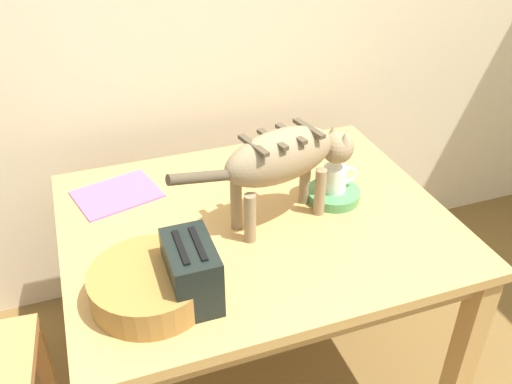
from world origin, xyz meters
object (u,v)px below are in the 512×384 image
(dining_table, at_px, (256,239))
(wicker_basket, at_px, (150,284))
(saucer_bowl, at_px, (333,194))
(toaster, at_px, (192,272))
(coffee_mug, at_px, (336,179))
(book_stack, at_px, (287,160))
(magazine, at_px, (117,194))
(cat, at_px, (286,158))

(dining_table, bearing_deg, wicker_basket, -147.48)
(saucer_bowl, distance_m, toaster, 0.63)
(dining_table, xyz_separation_m, toaster, (-0.28, -0.28, 0.17))
(dining_table, xyz_separation_m, wicker_basket, (-0.38, -0.24, 0.13))
(wicker_basket, bearing_deg, coffee_mug, 21.43)
(saucer_bowl, bearing_deg, wicker_basket, -158.45)
(saucer_bowl, distance_m, book_stack, 0.27)
(dining_table, bearing_deg, coffee_mug, 3.81)
(dining_table, height_order, toaster, toaster)
(magazine, distance_m, toaster, 0.58)
(saucer_bowl, bearing_deg, dining_table, -176.13)
(magazine, bearing_deg, toaster, -92.29)
(wicker_basket, bearing_deg, saucer_bowl, 21.55)
(magazine, xyz_separation_m, book_stack, (0.62, -0.00, 0.01))
(dining_table, relative_size, saucer_bowl, 6.77)
(magazine, height_order, toaster, toaster)
(toaster, bearing_deg, book_stack, 48.52)
(dining_table, height_order, wicker_basket, wicker_basket)
(cat, distance_m, coffee_mug, 0.25)
(cat, distance_m, saucer_bowl, 0.29)
(saucer_bowl, xyz_separation_m, book_stack, (-0.06, 0.27, 0.00))
(book_stack, xyz_separation_m, toaster, (-0.50, -0.56, 0.07))
(dining_table, xyz_separation_m, coffee_mug, (0.29, 0.02, 0.16))
(toaster, bearing_deg, wicker_basket, 161.34)
(coffee_mug, height_order, toaster, toaster)
(wicker_basket, bearing_deg, cat, 24.89)
(magazine, relative_size, book_stack, 1.42)
(saucer_bowl, relative_size, wicker_basket, 0.56)
(dining_table, distance_m, cat, 0.32)
(book_stack, bearing_deg, wicker_basket, -138.78)
(dining_table, relative_size, coffee_mug, 10.05)
(dining_table, xyz_separation_m, saucer_bowl, (0.28, 0.02, 0.10))
(dining_table, distance_m, magazine, 0.50)
(dining_table, distance_m, saucer_bowl, 0.30)
(cat, height_order, saucer_bowl, cat)
(cat, xyz_separation_m, toaster, (-0.36, -0.25, -0.13))
(saucer_bowl, height_order, toaster, toaster)
(dining_table, xyz_separation_m, book_stack, (0.22, 0.28, 0.10))
(saucer_bowl, xyz_separation_m, toaster, (-0.56, -0.30, 0.07))
(cat, xyz_separation_m, saucer_bowl, (0.20, 0.05, -0.20))
(saucer_bowl, height_order, book_stack, book_stack)
(magazine, bearing_deg, coffee_mug, -36.04)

